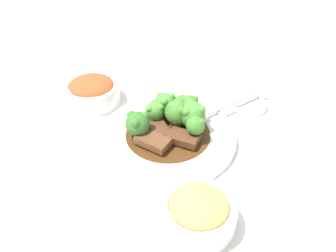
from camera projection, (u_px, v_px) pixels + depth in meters
ground_plane at (168, 140)px, 0.74m from camera, size 4.00×4.00×0.00m
main_plate at (168, 136)px, 0.73m from camera, size 0.26×0.26×0.02m
beef_strip_0 at (183, 138)px, 0.70m from camera, size 0.06×0.04×0.01m
beef_strip_1 at (153, 141)px, 0.70m from camera, size 0.07×0.05×0.01m
beef_strip_2 at (160, 130)px, 0.72m from camera, size 0.06×0.06×0.01m
broccoli_floret_0 at (196, 124)px, 0.70m from camera, size 0.03×0.03×0.05m
broccoli_floret_1 at (138, 123)px, 0.71m from camera, size 0.05×0.05×0.05m
broccoli_floret_2 at (179, 106)px, 0.76m from camera, size 0.04×0.04×0.04m
broccoli_floret_3 at (192, 114)px, 0.72m from camera, size 0.05×0.05×0.05m
broccoli_floret_4 at (165, 103)px, 0.75m from camera, size 0.04×0.04×0.05m
broccoli_floret_5 at (177, 112)px, 0.72m from camera, size 0.05×0.05×0.05m
broccoli_floret_6 at (155, 111)px, 0.74m from camera, size 0.04×0.04×0.04m
broccoli_floret_7 at (188, 106)px, 0.74m from camera, size 0.04×0.04×0.05m
serving_spoon at (204, 115)px, 0.76m from camera, size 0.15×0.18×0.01m
side_bowl_kimchi at (92, 91)px, 0.83m from camera, size 0.12×0.12×0.05m
side_bowl_appetizer at (199, 212)px, 0.57m from camera, size 0.11×0.11×0.05m
sauce_dish at (250, 105)px, 0.82m from camera, size 0.07×0.07×0.01m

